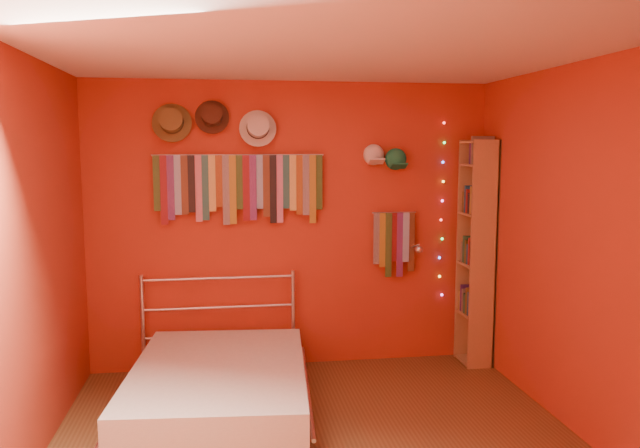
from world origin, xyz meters
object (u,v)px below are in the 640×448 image
bookshelf (480,251)px  bed (219,388)px  tie_rack (240,185)px  reading_lamp (418,249)px

bookshelf → bed: (-2.30, -0.79, -0.81)m
tie_rack → reading_lamp: size_ratio=5.11×
reading_lamp → bed: size_ratio=0.15×
tie_rack → bed: size_ratio=0.78×
bookshelf → bed: 2.57m
bed → tie_rack: bearing=83.4°
bookshelf → bed: bearing=-160.9°
bed → reading_lamp: bearing=29.6°
bed → bookshelf: bearing=23.9°
tie_rack → reading_lamp: tie_rack is taller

